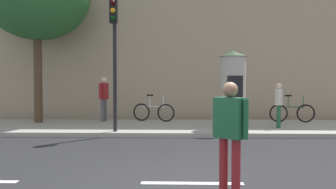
% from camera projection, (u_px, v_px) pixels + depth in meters
% --- Properties ---
extents(ground_plane, '(80.00, 80.00, 0.00)m').
position_uv_depth(ground_plane, '(192.00, 183.00, 6.29)').
color(ground_plane, '#232326').
extents(sidewalk_curb, '(36.00, 4.00, 0.15)m').
position_uv_depth(sidewalk_curb, '(185.00, 127.00, 13.28)').
color(sidewalk_curb, '#9E9B93').
rests_on(sidewalk_curb, ground_plane).
extents(lane_markings, '(25.80, 0.16, 0.01)m').
position_uv_depth(lane_markings, '(192.00, 183.00, 6.29)').
color(lane_markings, silver).
rests_on(lane_markings, ground_plane).
extents(building_backdrop, '(36.00, 5.00, 9.17)m').
position_uv_depth(building_backdrop, '(183.00, 25.00, 18.11)').
color(building_backdrop, tan).
rests_on(building_backdrop, ground_plane).
extents(traffic_light, '(0.24, 0.45, 4.23)m').
position_uv_depth(traffic_light, '(114.00, 43.00, 11.48)').
color(traffic_light, black).
rests_on(traffic_light, sidewalk_curb).
extents(poster_column, '(0.96, 0.96, 2.69)m').
position_uv_depth(poster_column, '(233.00, 89.00, 12.52)').
color(poster_column, '#B2ADA3').
rests_on(poster_column, sidewalk_curb).
extents(pedestrian_tallest, '(0.51, 0.49, 1.78)m').
position_uv_depth(pedestrian_tallest, '(230.00, 128.00, 5.62)').
color(pedestrian_tallest, maroon).
rests_on(pedestrian_tallest, ground_plane).
extents(pedestrian_in_light_jacket, '(0.34, 0.54, 1.79)m').
position_uv_depth(pedestrian_in_light_jacket, '(104.00, 96.00, 14.54)').
color(pedestrian_in_light_jacket, '#4C4C51').
rests_on(pedestrian_in_light_jacket, sidewalk_curb).
extents(pedestrian_with_bag, '(0.36, 0.61, 1.57)m').
position_uv_depth(pedestrian_with_bag, '(279.00, 101.00, 12.63)').
color(pedestrian_with_bag, '#1E5938').
rests_on(pedestrian_with_bag, sidewalk_curb).
extents(bicycle_leaning, '(1.77, 0.15, 1.09)m').
position_uv_depth(bicycle_leaning, '(292.00, 113.00, 14.23)').
color(bicycle_leaning, black).
rests_on(bicycle_leaning, sidewalk_curb).
extents(bicycle_upright, '(1.72, 0.53, 1.09)m').
position_uv_depth(bicycle_upright, '(154.00, 112.00, 14.58)').
color(bicycle_upright, black).
rests_on(bicycle_upright, sidewalk_curb).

